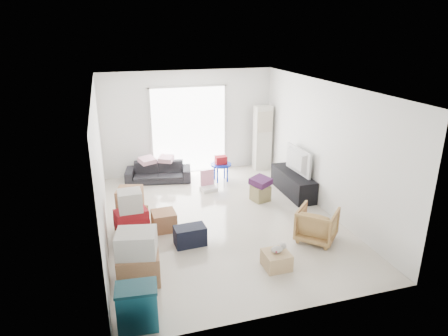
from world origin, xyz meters
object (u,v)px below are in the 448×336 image
at_px(ac_tower, 262,138).
at_px(wood_crate, 276,260).
at_px(tv_console, 293,183).
at_px(storage_bins, 138,307).
at_px(armchair, 317,223).
at_px(ottoman, 260,193).
at_px(kids_table, 221,163).
at_px(sofa, 158,169).
at_px(television, 294,170).

distance_m(ac_tower, wood_crate, 4.91).
bearing_deg(tv_console, storage_bins, -138.29).
bearing_deg(storage_bins, armchair, 22.18).
xyz_separation_m(tv_console, ottoman, (-0.88, -0.16, -0.08)).
distance_m(ac_tower, storage_bins, 6.60).
distance_m(kids_table, wood_crate, 4.03).
bearing_deg(kids_table, ottoman, -70.41).
height_order(storage_bins, kids_table, kids_table).
distance_m(sofa, armchair, 4.50).
height_order(ac_tower, tv_console, ac_tower).
relative_size(tv_console, storage_bins, 2.51).
height_order(armchair, wood_crate, armchair).
bearing_deg(sofa, wood_crate, -62.82).
distance_m(tv_console, storage_bins, 5.22).
xyz_separation_m(ottoman, wood_crate, (-0.73, -2.57, -0.04)).
distance_m(television, kids_table, 1.89).
xyz_separation_m(television, sofa, (-2.92, 1.71, -0.26)).
xyz_separation_m(sofa, kids_table, (1.53, -0.43, 0.15)).
bearing_deg(storage_bins, ac_tower, 54.18).
bearing_deg(sofa, tv_console, -19.50).
height_order(sofa, kids_table, kids_table).
xyz_separation_m(storage_bins, ottoman, (3.02, 3.32, -0.13)).
bearing_deg(tv_console, sofa, 149.69).
bearing_deg(armchair, television, -59.85).
height_order(armchair, kids_table, armchair).
bearing_deg(storage_bins, tv_console, 41.71).
xyz_separation_m(storage_bins, kids_table, (2.51, 4.75, 0.16)).
distance_m(ac_tower, television, 1.88).
xyz_separation_m(ac_tower, tv_console, (0.05, -1.86, -0.62)).
bearing_deg(ottoman, kids_table, 109.59).
bearing_deg(sofa, storage_bins, -89.87).
xyz_separation_m(television, kids_table, (-1.39, 1.27, -0.11)).
bearing_deg(television, kids_table, 43.94).
bearing_deg(tv_console, ac_tower, 91.54).
bearing_deg(sofa, kids_table, -5.07).
bearing_deg(tv_console, armchair, -104.56).
distance_m(storage_bins, wood_crate, 2.41).
bearing_deg(television, ottoman, 96.60).
bearing_deg(ac_tower, storage_bins, -125.82).
relative_size(ac_tower, storage_bins, 2.85).
relative_size(sofa, ottoman, 4.56).
bearing_deg(television, wood_crate, 145.75).
height_order(ac_tower, television, ac_tower).
xyz_separation_m(tv_console, wood_crate, (-1.62, -2.73, -0.12)).
bearing_deg(tv_console, kids_table, 137.58).
bearing_deg(storage_bins, television, 41.71).
bearing_deg(tv_console, television, 0.00).
xyz_separation_m(television, wood_crate, (-1.62, -2.73, -0.44)).
relative_size(television, armchair, 1.51).
distance_m(ac_tower, sofa, 2.93).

